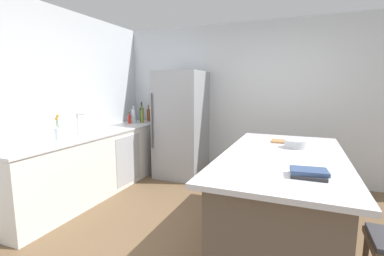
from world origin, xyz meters
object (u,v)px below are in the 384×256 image
at_px(olive_oil_bottle, 142,116).
at_px(cutting_board, 287,142).
at_px(soda_bottle, 134,116).
at_px(kitchen_island, 281,199).
at_px(vinegar_bottle, 148,115).
at_px(refrigerator, 181,125).
at_px(mixing_bowl, 295,144).
at_px(cookbook_stack, 309,173).
at_px(hot_sauce_bottle, 129,119).
at_px(wine_bottle, 142,114).
at_px(sink_faucet, 78,123).
at_px(flower_vase, 58,132).

xyz_separation_m(olive_oil_bottle, cutting_board, (2.54, -0.95, -0.10)).
bearing_deg(soda_bottle, kitchen_island, -28.68).
bearing_deg(kitchen_island, vinegar_bottle, 145.38).
xyz_separation_m(refrigerator, mixing_bowl, (1.87, -1.22, 0.05)).
xyz_separation_m(kitchen_island, refrigerator, (-1.77, 1.56, 0.44)).
relative_size(olive_oil_bottle, soda_bottle, 0.97).
relative_size(vinegar_bottle, cookbook_stack, 1.15).
height_order(hot_sauce_bottle, mixing_bowl, hot_sauce_bottle).
relative_size(vinegar_bottle, olive_oil_bottle, 0.97).
bearing_deg(cutting_board, soda_bottle, 162.12).
height_order(olive_oil_bottle, hot_sauce_bottle, olive_oil_bottle).
bearing_deg(mixing_bowl, refrigerator, 146.86).
bearing_deg(kitchen_island, soda_bottle, 151.32).
bearing_deg(mixing_bowl, kitchen_island, -105.57).
bearing_deg(wine_bottle, kitchen_island, -32.15).
bearing_deg(cookbook_stack, soda_bottle, 144.22).
height_order(sink_faucet, vinegar_bottle, vinegar_bottle).
xyz_separation_m(kitchen_island, sink_faucet, (-2.66, 0.15, 0.60)).
distance_m(wine_bottle, mixing_bowl, 3.00).
bearing_deg(vinegar_bottle, flower_vase, -92.83).
height_order(vinegar_bottle, cookbook_stack, vinegar_bottle).
bearing_deg(cookbook_stack, cutting_board, 99.62).
xyz_separation_m(kitchen_island, olive_oil_bottle, (-2.53, 1.54, 0.56)).
distance_m(sink_faucet, cookbook_stack, 2.98).
bearing_deg(flower_vase, mixing_bowl, 11.92).
distance_m(wine_bottle, hot_sauce_bottle, 0.29).
relative_size(flower_vase, olive_oil_bottle, 0.99).
xyz_separation_m(soda_bottle, cookbook_stack, (2.87, -2.07, -0.09)).
relative_size(olive_oil_bottle, hot_sauce_bottle, 1.63).
bearing_deg(hot_sauce_bottle, kitchen_island, -26.86).
distance_m(sink_faucet, soda_bottle, 1.30).
distance_m(refrigerator, flower_vase, 1.99).
bearing_deg(sink_faucet, refrigerator, 57.68).
bearing_deg(olive_oil_bottle, soda_bottle, -145.11).
xyz_separation_m(olive_oil_bottle, hot_sauce_bottle, (-0.16, -0.18, -0.04)).
bearing_deg(vinegar_bottle, soda_bottle, -114.59).
xyz_separation_m(refrigerator, sink_faucet, (-0.89, -1.41, 0.16)).
distance_m(kitchen_island, vinegar_bottle, 3.12).
height_order(sink_faucet, olive_oil_bottle, olive_oil_bottle).
height_order(cookbook_stack, mixing_bowl, mixing_bowl).
xyz_separation_m(olive_oil_bottle, cookbook_stack, (2.74, -2.15, -0.08)).
bearing_deg(refrigerator, olive_oil_bottle, -178.37).
distance_m(vinegar_bottle, wine_bottle, 0.13).
height_order(sink_faucet, flower_vase, flower_vase).
relative_size(sink_faucet, cookbook_stack, 1.12).
distance_m(olive_oil_bottle, hot_sauce_bottle, 0.24).
xyz_separation_m(sink_faucet, mixing_bowl, (2.76, 0.20, -0.11)).
relative_size(sink_faucet, flower_vase, 0.95).
xyz_separation_m(refrigerator, wine_bottle, (-0.84, 0.08, 0.14)).
xyz_separation_m(kitchen_island, hot_sauce_bottle, (-2.69, 1.36, 0.52)).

